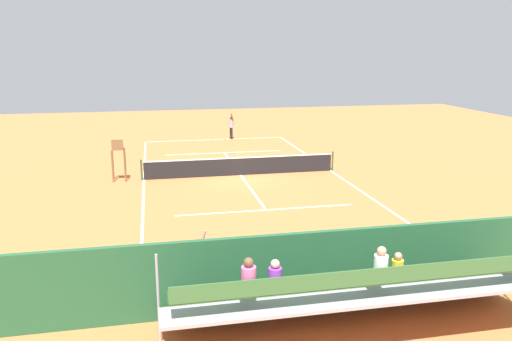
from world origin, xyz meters
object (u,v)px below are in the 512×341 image
at_px(bleacher_stand, 355,293).
at_px(line_judge, 205,266).
at_px(tennis_ball_near, 255,142).
at_px(equipment_bag, 360,282).
at_px(tennis_racket, 227,139).
at_px(umpire_chair, 118,155).
at_px(tennis_player, 231,125).
at_px(courtside_bench, 427,261).
at_px(tennis_net, 241,166).

relative_size(bleacher_stand, line_judge, 4.70).
relative_size(tennis_ball_near, line_judge, 0.03).
bearing_deg(equipment_bag, tennis_racket, -89.68).
bearing_deg(bleacher_stand, line_judge, -31.68).
xyz_separation_m(umpire_chair, tennis_player, (-7.44, -10.93, -0.30)).
bearing_deg(tennis_racket, line_judge, 80.22).
height_order(umpire_chair, tennis_ball_near, umpire_chair).
relative_size(bleacher_stand, umpire_chair, 4.23).
relative_size(courtside_bench, tennis_racket, 3.34).
distance_m(umpire_chair, courtside_bench, 16.31).
relative_size(tennis_player, tennis_ball_near, 29.18).
height_order(bleacher_stand, line_judge, bleacher_stand).
bearing_deg(equipment_bag, bleacher_stand, 62.98).
height_order(tennis_net, tennis_player, tennis_player).
bearing_deg(tennis_net, bleacher_stand, 90.03).
bearing_deg(courtside_bench, bleacher_stand, 34.24).
bearing_deg(bleacher_stand, courtside_bench, -145.76).
bearing_deg(umpire_chair, bleacher_stand, 111.84).
relative_size(bleacher_stand, tennis_racket, 16.81).
bearing_deg(tennis_player, tennis_net, 83.60).
xyz_separation_m(courtside_bench, tennis_racket, (2.23, -24.14, -0.54)).
height_order(bleacher_stand, tennis_racket, bleacher_stand).
height_order(tennis_racket, line_judge, line_judge).
xyz_separation_m(bleacher_stand, umpire_chair, (6.21, -15.49, 0.38)).
distance_m(equipment_bag, line_judge, 4.39).
bearing_deg(line_judge, tennis_net, -103.85).
height_order(bleacher_stand, tennis_player, bleacher_stand).
distance_m(umpire_chair, tennis_ball_near, 12.71).
xyz_separation_m(tennis_player, tennis_racket, (0.36, 0.17, -1.00)).
bearing_deg(courtside_bench, tennis_player, -85.60).
bearing_deg(equipment_bag, line_judge, -0.71).
xyz_separation_m(tennis_ball_near, line_judge, (5.92, 22.50, 0.98)).
xyz_separation_m(umpire_chair, line_judge, (-2.91, 13.45, -0.30)).
bearing_deg(tennis_racket, tennis_net, 85.36).
bearing_deg(tennis_player, line_judge, 79.48).
distance_m(bleacher_stand, umpire_chair, 16.69).
bearing_deg(tennis_racket, tennis_player, -154.97).
bearing_deg(equipment_bag, tennis_ball_near, -94.09).
height_order(umpire_chair, tennis_player, umpire_chair).
relative_size(tennis_net, tennis_player, 5.35).
relative_size(tennis_player, line_judge, 1.00).
height_order(umpire_chair, courtside_bench, umpire_chair).
bearing_deg(tennis_racket, courtside_bench, 95.27).
distance_m(tennis_net, tennis_ball_near, 9.54).
relative_size(equipment_bag, tennis_racket, 1.67).
bearing_deg(equipment_bag, tennis_player, -90.52).
xyz_separation_m(equipment_bag, line_judge, (4.31, -0.05, 0.84)).
distance_m(tennis_net, tennis_racket, 10.91).
relative_size(tennis_net, line_judge, 5.35).
xyz_separation_m(tennis_net, equipment_bag, (-1.02, 13.40, -0.32)).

